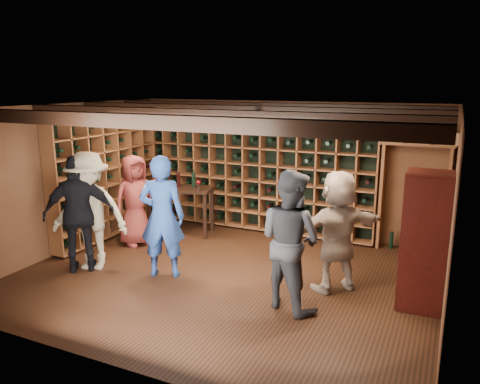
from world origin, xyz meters
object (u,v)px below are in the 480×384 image
at_px(guest_woman_black, 80,214).
at_px(tasting_table, 180,193).
at_px(guest_khaki, 89,211).
at_px(man_blue_shirt, 162,217).
at_px(guest_red_floral, 135,200).
at_px(man_grey_suit, 290,240).
at_px(display_cabinet, 424,244).
at_px(guest_beige, 337,231).

height_order(guest_woman_black, tasting_table, guest_woman_black).
bearing_deg(guest_khaki, man_blue_shirt, -7.34).
height_order(guest_red_floral, guest_khaki, guest_khaki).
height_order(guest_khaki, tasting_table, guest_khaki).
bearing_deg(man_grey_suit, guest_khaki, 23.69).
bearing_deg(guest_woman_black, guest_khaki, -153.76).
height_order(display_cabinet, man_blue_shirt, man_blue_shirt).
height_order(display_cabinet, guest_beige, display_cabinet).
height_order(guest_beige, tasting_table, guest_beige).
bearing_deg(tasting_table, guest_khaki, -112.26).
xyz_separation_m(man_blue_shirt, guest_khaki, (-1.17, -0.23, 0.00)).
xyz_separation_m(display_cabinet, guest_woman_black, (-4.81, -0.89, 0.04)).
relative_size(man_grey_suit, tasting_table, 1.39).
bearing_deg(guest_woman_black, guest_beige, 155.69).
xyz_separation_m(man_blue_shirt, guest_beige, (2.46, 0.59, -0.06)).
bearing_deg(tasting_table, man_grey_suit, -47.96).
xyz_separation_m(guest_khaki, guest_beige, (3.63, 0.82, -0.06)).
height_order(man_blue_shirt, man_grey_suit, man_blue_shirt).
height_order(display_cabinet, tasting_table, display_cabinet).
distance_m(man_grey_suit, tasting_table, 3.50).
bearing_deg(guest_red_floral, guest_khaki, -154.08).
distance_m(man_grey_suit, guest_red_floral, 3.44).
xyz_separation_m(display_cabinet, man_grey_suit, (-1.54, -0.68, 0.05)).
distance_m(display_cabinet, guest_woman_black, 4.89).
bearing_deg(guest_beige, guest_khaki, -32.64).
xyz_separation_m(guest_khaki, tasting_table, (0.34, 2.06, -0.12)).
xyz_separation_m(guest_red_floral, guest_woman_black, (-0.02, -1.33, 0.09)).
bearing_deg(display_cabinet, guest_beige, 176.17).
bearing_deg(display_cabinet, man_blue_shirt, -171.78).
bearing_deg(man_grey_suit, display_cabinet, -133.57).
bearing_deg(guest_beige, man_grey_suit, 15.40).
bearing_deg(guest_woman_black, man_grey_suit, 144.67).
relative_size(guest_red_floral, guest_beige, 0.95).
height_order(man_blue_shirt, guest_woman_black, man_blue_shirt).
distance_m(display_cabinet, man_grey_suit, 1.69).
relative_size(guest_red_floral, guest_woman_black, 0.90).
distance_m(guest_red_floral, guest_woman_black, 1.34).
bearing_deg(tasting_table, man_blue_shirt, -78.62).
xyz_separation_m(man_blue_shirt, tasting_table, (-0.83, 1.84, -0.12)).
distance_m(guest_khaki, guest_beige, 3.72).
bearing_deg(man_grey_suit, man_blue_shirt, 17.92).
bearing_deg(guest_red_floral, display_cabinet, -71.85).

